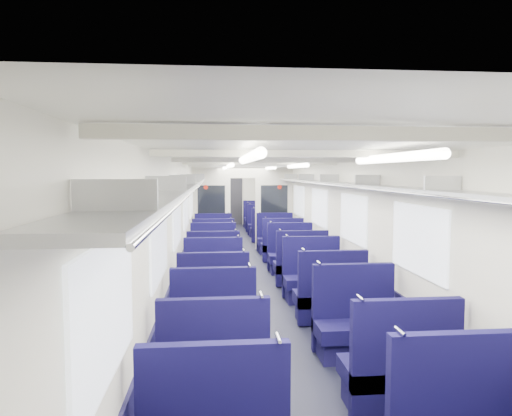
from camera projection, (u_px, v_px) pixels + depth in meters
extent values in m
cube|color=black|center=(251.00, 270.00, 10.07)|extent=(2.80, 18.00, 0.01)
cube|color=white|center=(251.00, 163.00, 9.89)|extent=(2.80, 18.00, 0.01)
cube|color=beige|center=(187.00, 218.00, 9.85)|extent=(0.02, 18.00, 2.35)
cube|color=#131036|center=(188.00, 255.00, 9.91)|extent=(0.03, 17.90, 0.70)
cube|color=beige|center=(314.00, 217.00, 10.11)|extent=(0.02, 18.00, 2.35)
cube|color=#131036|center=(313.00, 253.00, 10.17)|extent=(0.03, 17.90, 0.70)
cube|color=beige|center=(233.00, 196.00, 18.91)|extent=(2.80, 0.02, 2.35)
cube|color=#B2B5BA|center=(195.00, 181.00, 9.80)|extent=(0.34, 17.40, 0.04)
cylinder|color=silver|center=(203.00, 182.00, 9.82)|extent=(0.02, 17.40, 0.02)
cube|color=#B2B5BA|center=(115.00, 196.00, 1.85)|extent=(0.34, 0.03, 0.14)
cube|color=#B2B5BA|center=(166.00, 184.00, 3.84)|extent=(0.34, 0.03, 0.14)
cube|color=#B2B5BA|center=(182.00, 180.00, 5.82)|extent=(0.34, 0.03, 0.14)
cube|color=#B2B5BA|center=(190.00, 178.00, 7.81)|extent=(0.34, 0.03, 0.14)
cube|color=#B2B5BA|center=(195.00, 177.00, 9.80)|extent=(0.34, 0.03, 0.14)
cube|color=#B2B5BA|center=(198.00, 177.00, 11.78)|extent=(0.34, 0.03, 0.14)
cube|color=#B2B5BA|center=(200.00, 176.00, 13.77)|extent=(0.34, 0.03, 0.14)
cube|color=#B2B5BA|center=(202.00, 176.00, 15.75)|extent=(0.34, 0.03, 0.14)
cube|color=#B2B5BA|center=(203.00, 175.00, 17.74)|extent=(0.34, 0.03, 0.14)
cube|color=#B2B5BA|center=(306.00, 181.00, 10.03)|extent=(0.34, 17.40, 0.04)
cylinder|color=silver|center=(298.00, 182.00, 10.01)|extent=(0.02, 17.40, 0.02)
cube|color=#B2B5BA|center=(443.00, 183.00, 4.07)|extent=(0.34, 0.03, 0.14)
cube|color=#B2B5BA|center=(367.00, 180.00, 6.05)|extent=(0.34, 0.03, 0.14)
cube|color=#B2B5BA|center=(329.00, 178.00, 8.04)|extent=(0.34, 0.03, 0.14)
cube|color=#B2B5BA|center=(306.00, 177.00, 10.02)|extent=(0.34, 0.03, 0.14)
cube|color=#B2B5BA|center=(291.00, 176.00, 12.01)|extent=(0.34, 0.03, 0.14)
cube|color=#B2B5BA|center=(280.00, 176.00, 13.99)|extent=(0.34, 0.03, 0.14)
cube|color=#B2B5BA|center=(272.00, 176.00, 15.98)|extent=(0.34, 0.03, 0.14)
cube|color=#B2B5BA|center=(265.00, 175.00, 17.96)|extent=(0.34, 0.03, 0.14)
cube|color=white|center=(107.00, 312.00, 2.38)|extent=(0.02, 1.30, 0.75)
cube|color=white|center=(159.00, 244.00, 4.67)|extent=(0.02, 1.30, 0.75)
cube|color=white|center=(177.00, 220.00, 6.95)|extent=(0.02, 1.30, 0.75)
cube|color=white|center=(186.00, 209.00, 9.23)|extent=(0.02, 1.30, 0.75)
cube|color=white|center=(191.00, 202.00, 11.52)|extent=(0.02, 1.30, 0.75)
cube|color=white|center=(195.00, 196.00, 14.30)|extent=(0.02, 1.30, 0.75)
cube|color=white|center=(198.00, 193.00, 16.58)|extent=(0.02, 1.30, 0.75)
cube|color=white|center=(418.00, 240.00, 4.92)|extent=(0.02, 1.30, 0.75)
cube|color=white|center=(353.00, 219.00, 7.21)|extent=(0.02, 1.30, 0.75)
cube|color=white|center=(319.00, 208.00, 9.49)|extent=(0.02, 1.30, 0.75)
cube|color=white|center=(299.00, 201.00, 11.77)|extent=(0.02, 1.30, 0.75)
cube|color=white|center=(282.00, 196.00, 14.55)|extent=(0.02, 1.30, 0.75)
cube|color=white|center=(273.00, 192.00, 16.84)|extent=(0.02, 1.30, 0.75)
cube|color=silver|center=(406.00, 134.00, 1.95)|extent=(2.70, 0.06, 0.06)
cube|color=silver|center=(309.00, 154.00, 3.93)|extent=(2.70, 0.06, 0.06)
cube|color=silver|center=(277.00, 160.00, 5.92)|extent=(2.70, 0.06, 0.06)
cube|color=silver|center=(261.00, 163.00, 7.90)|extent=(2.70, 0.06, 0.06)
cube|color=silver|center=(251.00, 165.00, 9.89)|extent=(2.70, 0.06, 0.06)
cube|color=silver|center=(245.00, 167.00, 11.87)|extent=(2.70, 0.06, 0.06)
cube|color=silver|center=(240.00, 167.00, 13.86)|extent=(2.70, 0.06, 0.06)
cube|color=silver|center=(237.00, 168.00, 15.84)|extent=(2.70, 0.06, 0.06)
cube|color=silver|center=(234.00, 169.00, 17.83)|extent=(2.70, 0.06, 0.06)
cylinder|color=white|center=(250.00, 157.00, 3.39)|extent=(0.07, 1.60, 0.07)
cylinder|color=white|center=(230.00, 166.00, 7.36)|extent=(0.07, 1.60, 0.07)
cylinder|color=white|center=(225.00, 168.00, 10.83)|extent=(0.07, 1.60, 0.07)
cylinder|color=white|center=(221.00, 169.00, 15.30)|extent=(0.07, 1.60, 0.07)
cylinder|color=white|center=(393.00, 158.00, 3.49)|extent=(0.07, 1.60, 0.07)
cylinder|color=white|center=(297.00, 166.00, 7.46)|extent=(0.07, 1.60, 0.07)
cylinder|color=white|center=(270.00, 168.00, 10.94)|extent=(0.07, 1.60, 0.07)
cylinder|color=white|center=(254.00, 169.00, 15.40)|extent=(0.07, 1.60, 0.07)
cube|color=black|center=(233.00, 201.00, 18.86)|extent=(0.75, 0.06, 2.00)
cube|color=silver|center=(211.00, 208.00, 12.63)|extent=(1.05, 0.08, 2.35)
cube|color=black|center=(211.00, 200.00, 12.57)|extent=(0.76, 0.02, 0.80)
cylinder|color=red|center=(206.00, 187.00, 12.52)|extent=(0.12, 0.01, 0.12)
cube|color=silver|center=(274.00, 207.00, 12.80)|extent=(1.05, 0.08, 2.35)
cube|color=black|center=(274.00, 200.00, 12.73)|extent=(0.76, 0.02, 0.80)
cylinder|color=red|center=(280.00, 187.00, 12.71)|extent=(0.12, 0.01, 0.12)
cube|color=silver|center=(243.00, 172.00, 12.64)|extent=(0.70, 0.08, 0.35)
cylinder|color=silver|center=(278.00, 338.00, 2.92)|extent=(0.02, 0.15, 0.02)
cube|color=#110D41|center=(457.00, 407.00, 3.12)|extent=(0.98, 0.09, 1.05)
cylinder|color=silver|center=(400.00, 331.00, 3.04)|extent=(0.02, 0.15, 0.02)
cube|color=#110D41|center=(214.00, 370.00, 4.18)|extent=(0.98, 0.51, 0.17)
cube|color=#110D36|center=(214.00, 392.00, 4.20)|extent=(0.90, 0.41, 0.25)
cube|color=#110D41|center=(214.00, 357.00, 3.96)|extent=(0.98, 0.09, 1.05)
cylinder|color=silver|center=(261.00, 295.00, 3.96)|extent=(0.02, 0.15, 0.02)
cube|color=#110D41|center=(396.00, 371.00, 4.16)|extent=(0.98, 0.51, 0.17)
cube|color=#110D36|center=(395.00, 393.00, 4.18)|extent=(0.90, 0.41, 0.25)
cube|color=#110D41|center=(406.00, 358.00, 3.94)|extent=(0.98, 0.09, 1.05)
cylinder|color=silver|center=(360.00, 298.00, 3.86)|extent=(0.02, 0.15, 0.02)
cube|color=#110D41|center=(214.00, 337.00, 5.04)|extent=(0.98, 0.51, 0.17)
cube|color=#110D36|center=(214.00, 355.00, 5.05)|extent=(0.90, 0.41, 0.25)
cube|color=#110D41|center=(213.00, 312.00, 5.23)|extent=(0.98, 0.09, 1.05)
cylinder|color=silver|center=(250.00, 265.00, 5.23)|extent=(0.02, 0.15, 0.02)
cube|color=#110D41|center=(358.00, 330.00, 5.25)|extent=(0.98, 0.51, 0.17)
cube|color=#110D36|center=(358.00, 348.00, 5.27)|extent=(0.90, 0.41, 0.25)
cube|color=#110D41|center=(353.00, 307.00, 5.45)|extent=(0.98, 0.09, 1.05)
cylinder|color=silver|center=(319.00, 263.00, 5.36)|extent=(0.02, 0.15, 0.02)
cube|color=#110D41|center=(214.00, 301.00, 6.44)|extent=(0.98, 0.51, 0.17)
cube|color=#110D36|center=(214.00, 315.00, 6.46)|extent=(0.90, 0.41, 0.25)
cube|color=#110D41|center=(213.00, 290.00, 6.22)|extent=(0.98, 0.09, 1.05)
cylinder|color=silver|center=(244.00, 250.00, 6.22)|extent=(0.02, 0.15, 0.02)
cube|color=#110D41|center=(329.00, 298.00, 6.59)|extent=(0.98, 0.51, 0.17)
cube|color=#110D36|center=(328.00, 312.00, 6.60)|extent=(0.90, 0.41, 0.25)
cube|color=#110D41|center=(333.00, 288.00, 6.36)|extent=(0.98, 0.09, 1.05)
cylinder|color=silver|center=(304.00, 250.00, 6.28)|extent=(0.02, 0.15, 0.02)
cube|color=#110D41|center=(213.00, 284.00, 7.45)|extent=(0.98, 0.51, 0.17)
cube|color=#110D36|center=(214.00, 296.00, 7.46)|extent=(0.90, 0.41, 0.25)
cube|color=#110D41|center=(213.00, 268.00, 7.64)|extent=(0.98, 0.09, 1.05)
cylinder|color=silver|center=(238.00, 236.00, 7.64)|extent=(0.02, 0.15, 0.02)
cube|color=#110D41|center=(313.00, 281.00, 7.59)|extent=(0.98, 0.51, 0.17)
cube|color=#110D36|center=(313.00, 294.00, 7.61)|extent=(0.90, 0.41, 0.25)
cube|color=#110D41|center=(311.00, 267.00, 7.78)|extent=(0.98, 0.09, 1.05)
cylinder|color=silver|center=(287.00, 235.00, 7.70)|extent=(0.02, 0.15, 0.02)
cube|color=#110D41|center=(213.00, 268.00, 8.70)|extent=(0.98, 0.51, 0.17)
cube|color=#110D36|center=(213.00, 279.00, 8.71)|extent=(0.90, 0.41, 0.25)
cube|color=#110D41|center=(213.00, 259.00, 8.47)|extent=(0.98, 0.09, 1.05)
cylinder|color=silver|center=(236.00, 230.00, 8.47)|extent=(0.02, 0.15, 0.02)
cube|color=#110D41|center=(300.00, 267.00, 8.77)|extent=(0.98, 0.51, 0.17)
cube|color=#110D36|center=(300.00, 278.00, 8.79)|extent=(0.90, 0.41, 0.25)
cube|color=#110D41|center=(302.00, 258.00, 8.55)|extent=(0.98, 0.09, 1.05)
cylinder|color=silver|center=(280.00, 230.00, 8.47)|extent=(0.02, 0.15, 0.02)
cube|color=#110D41|center=(213.00, 258.00, 9.73)|extent=(0.98, 0.51, 0.17)
cube|color=#110D36|center=(213.00, 267.00, 9.75)|extent=(0.90, 0.41, 0.25)
cube|color=#110D41|center=(213.00, 246.00, 9.92)|extent=(0.98, 0.09, 1.05)
cylinder|color=silver|center=(232.00, 221.00, 9.92)|extent=(0.02, 0.15, 0.02)
cube|color=#110D41|center=(291.00, 258.00, 9.73)|extent=(0.98, 0.51, 0.17)
cube|color=#110D36|center=(291.00, 267.00, 9.74)|extent=(0.90, 0.41, 0.25)
cube|color=#110D41|center=(290.00, 246.00, 9.92)|extent=(0.98, 0.09, 1.05)
cylinder|color=silver|center=(271.00, 222.00, 9.84)|extent=(0.02, 0.15, 0.02)
cube|color=#110D41|center=(213.00, 248.00, 10.96)|extent=(0.98, 0.51, 0.17)
cube|color=#110D36|center=(213.00, 257.00, 10.98)|extent=(0.90, 0.41, 0.25)
cube|color=#110D41|center=(213.00, 241.00, 10.73)|extent=(0.98, 0.09, 1.05)
cylinder|color=silver|center=(231.00, 218.00, 10.73)|extent=(0.02, 0.15, 0.02)
cube|color=#110D41|center=(282.00, 247.00, 11.10)|extent=(0.98, 0.51, 0.17)
cube|color=#110D36|center=(282.00, 256.00, 11.12)|extent=(0.90, 0.41, 0.25)
cube|color=#110D41|center=(283.00, 240.00, 10.88)|extent=(0.98, 0.09, 1.05)
cylinder|color=silver|center=(266.00, 217.00, 10.80)|extent=(0.02, 0.15, 0.02)
cube|color=#110D41|center=(213.00, 242.00, 11.94)|extent=(0.98, 0.51, 0.17)
cube|color=#110D36|center=(213.00, 250.00, 11.96)|extent=(0.90, 0.41, 0.25)
cube|color=#110D41|center=(213.00, 233.00, 12.13)|extent=(0.98, 0.09, 1.05)
cylinder|color=silver|center=(229.00, 213.00, 12.13)|extent=(0.02, 0.15, 0.02)
cube|color=#110D41|center=(276.00, 241.00, 12.16)|extent=(0.98, 0.51, 0.17)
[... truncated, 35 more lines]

